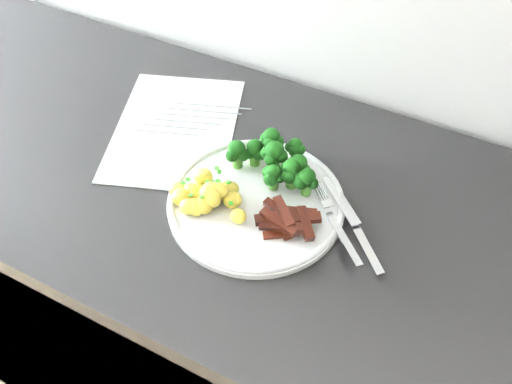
{
  "coord_description": "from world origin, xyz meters",
  "views": [
    {
      "loc": [
        0.31,
        1.17,
        1.52
      ],
      "look_at": [
        0.05,
        1.66,
        0.9
      ],
      "focal_mm": 38.29,
      "sensor_mm": 36.0,
      "label": 1
    }
  ],
  "objects_px": {
    "plate": "(256,201)",
    "recipe_paper": "(175,128)",
    "potatoes": "(208,196)",
    "fork": "(337,226)",
    "broccoli": "(278,160)",
    "beef_strips": "(286,220)",
    "knife": "(359,235)",
    "counter": "(245,322)"
  },
  "relations": [
    {
      "from": "beef_strips",
      "to": "knife",
      "type": "xyz_separation_m",
      "value": [
        0.1,
        0.03,
        -0.01
      ]
    },
    {
      "from": "recipe_paper",
      "to": "beef_strips",
      "type": "xyz_separation_m",
      "value": [
        0.27,
        -0.12,
        0.02
      ]
    },
    {
      "from": "fork",
      "to": "knife",
      "type": "height_order",
      "value": "fork"
    },
    {
      "from": "counter",
      "to": "beef_strips",
      "type": "bearing_deg",
      "value": -21.78
    },
    {
      "from": "recipe_paper",
      "to": "plate",
      "type": "bearing_deg",
      "value": -23.72
    },
    {
      "from": "recipe_paper",
      "to": "potatoes",
      "type": "relative_size",
      "value": 2.57
    },
    {
      "from": "counter",
      "to": "fork",
      "type": "bearing_deg",
      "value": -3.59
    },
    {
      "from": "fork",
      "to": "plate",
      "type": "bearing_deg",
      "value": -177.5
    },
    {
      "from": "plate",
      "to": "broccoli",
      "type": "xyz_separation_m",
      "value": [
        0.01,
        0.06,
        0.04
      ]
    },
    {
      "from": "recipe_paper",
      "to": "potatoes",
      "type": "distance_m",
      "value": 0.2
    },
    {
      "from": "beef_strips",
      "to": "recipe_paper",
      "type": "bearing_deg",
      "value": 157.02
    },
    {
      "from": "fork",
      "to": "beef_strips",
      "type": "bearing_deg",
      "value": -157.82
    },
    {
      "from": "beef_strips",
      "to": "fork",
      "type": "distance_m",
      "value": 0.08
    },
    {
      "from": "beef_strips",
      "to": "knife",
      "type": "relative_size",
      "value": 0.69
    },
    {
      "from": "plate",
      "to": "recipe_paper",
      "type": "bearing_deg",
      "value": 156.28
    },
    {
      "from": "broccoli",
      "to": "fork",
      "type": "distance_m",
      "value": 0.14
    },
    {
      "from": "counter",
      "to": "broccoli",
      "type": "distance_m",
      "value": 0.49
    },
    {
      "from": "broccoli",
      "to": "fork",
      "type": "height_order",
      "value": "broccoli"
    },
    {
      "from": "recipe_paper",
      "to": "knife",
      "type": "bearing_deg",
      "value": -12.11
    },
    {
      "from": "plate",
      "to": "knife",
      "type": "xyz_separation_m",
      "value": [
        0.17,
        0.01,
        0.0
      ]
    },
    {
      "from": "recipe_paper",
      "to": "broccoli",
      "type": "bearing_deg",
      "value": -7.34
    },
    {
      "from": "broccoli",
      "to": "knife",
      "type": "bearing_deg",
      "value": -18.33
    },
    {
      "from": "plate",
      "to": "potatoes",
      "type": "distance_m",
      "value": 0.08
    },
    {
      "from": "potatoes",
      "to": "fork",
      "type": "bearing_deg",
      "value": 12.43
    },
    {
      "from": "broccoli",
      "to": "potatoes",
      "type": "bearing_deg",
      "value": -124.59
    },
    {
      "from": "counter",
      "to": "recipe_paper",
      "type": "relative_size",
      "value": 6.6
    },
    {
      "from": "plate",
      "to": "broccoli",
      "type": "bearing_deg",
      "value": 84.36
    },
    {
      "from": "broccoli",
      "to": "beef_strips",
      "type": "height_order",
      "value": "broccoli"
    },
    {
      "from": "counter",
      "to": "beef_strips",
      "type": "xyz_separation_m",
      "value": [
        0.1,
        -0.04,
        0.46
      ]
    },
    {
      "from": "potatoes",
      "to": "knife",
      "type": "xyz_separation_m",
      "value": [
        0.23,
        0.05,
        -0.02
      ]
    },
    {
      "from": "recipe_paper",
      "to": "knife",
      "type": "height_order",
      "value": "knife"
    },
    {
      "from": "counter",
      "to": "potatoes",
      "type": "relative_size",
      "value": 16.96
    },
    {
      "from": "counter",
      "to": "beef_strips",
      "type": "height_order",
      "value": "beef_strips"
    },
    {
      "from": "counter",
      "to": "beef_strips",
      "type": "relative_size",
      "value": 22.76
    },
    {
      "from": "broccoli",
      "to": "plate",
      "type": "bearing_deg",
      "value": -95.64
    },
    {
      "from": "potatoes",
      "to": "fork",
      "type": "height_order",
      "value": "potatoes"
    },
    {
      "from": "broccoli",
      "to": "knife",
      "type": "relative_size",
      "value": 1.11
    },
    {
      "from": "counter",
      "to": "plate",
      "type": "distance_m",
      "value": 0.45
    },
    {
      "from": "fork",
      "to": "broccoli",
      "type": "bearing_deg",
      "value": 155.04
    },
    {
      "from": "potatoes",
      "to": "fork",
      "type": "relative_size",
      "value": 1.08
    },
    {
      "from": "counter",
      "to": "recipe_paper",
      "type": "bearing_deg",
      "value": 156.35
    },
    {
      "from": "knife",
      "to": "counter",
      "type": "bearing_deg",
      "value": 178.69
    }
  ]
}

